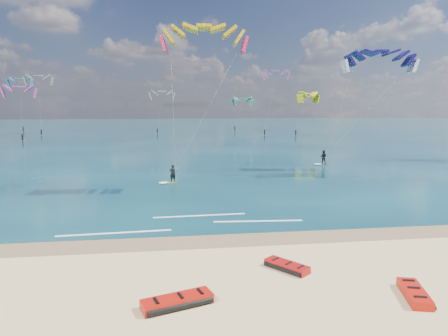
{
  "coord_description": "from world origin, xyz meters",
  "views": [
    {
      "loc": [
        -0.34,
        -18.32,
        7.53
      ],
      "look_at": [
        3.14,
        8.0,
        3.32
      ],
      "focal_mm": 32.0,
      "sensor_mm": 36.0,
      "label": 1
    }
  ],
  "objects_px": {
    "kitesurfer_main": "(188,101)",
    "packed_kite_left": "(177,306)",
    "packed_kite_mid": "(287,270)",
    "packed_kite_right": "(414,298)",
    "kitesurfer_far": "(351,103)"
  },
  "relations": [
    {
      "from": "packed_kite_mid",
      "to": "packed_kite_right",
      "type": "height_order",
      "value": "packed_kite_right"
    },
    {
      "from": "packed_kite_right",
      "to": "kitesurfer_main",
      "type": "relative_size",
      "value": 0.16
    },
    {
      "from": "packed_kite_left",
      "to": "kitesurfer_far",
      "type": "xyz_separation_m",
      "value": [
        21.15,
        31.23,
        7.71
      ]
    },
    {
      "from": "packed_kite_left",
      "to": "packed_kite_mid",
      "type": "height_order",
      "value": "packed_kite_left"
    },
    {
      "from": "packed_kite_mid",
      "to": "kitesurfer_far",
      "type": "relative_size",
      "value": 0.15
    },
    {
      "from": "packed_kite_mid",
      "to": "packed_kite_right",
      "type": "bearing_deg",
      "value": 12.95
    },
    {
      "from": "packed_kite_right",
      "to": "kitesurfer_far",
      "type": "bearing_deg",
      "value": -4.84
    },
    {
      "from": "packed_kite_left",
      "to": "kitesurfer_main",
      "type": "height_order",
      "value": "kitesurfer_main"
    },
    {
      "from": "packed_kite_left",
      "to": "kitesurfer_far",
      "type": "distance_m",
      "value": 38.5
    },
    {
      "from": "packed_kite_left",
      "to": "kitesurfer_main",
      "type": "xyz_separation_m",
      "value": [
        1.43,
        21.67,
        7.91
      ]
    },
    {
      "from": "packed_kite_left",
      "to": "packed_kite_right",
      "type": "relative_size",
      "value": 1.19
    },
    {
      "from": "kitesurfer_main",
      "to": "packed_kite_left",
      "type": "bearing_deg",
      "value": -133.91
    },
    {
      "from": "packed_kite_right",
      "to": "kitesurfer_main",
      "type": "height_order",
      "value": "kitesurfer_main"
    },
    {
      "from": "packed_kite_mid",
      "to": "kitesurfer_main",
      "type": "xyz_separation_m",
      "value": [
        -3.64,
        18.93,
        7.91
      ]
    },
    {
      "from": "kitesurfer_far",
      "to": "packed_kite_mid",
      "type": "bearing_deg",
      "value": -121.89
    }
  ]
}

